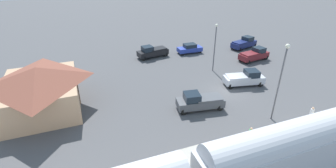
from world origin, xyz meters
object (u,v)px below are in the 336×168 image
Objects in this scene: pickup_black at (152,52)px; pickup_navy at (244,43)px; station_building at (40,88)px; pickup_charcoal at (199,101)px; pickup_maroon at (254,54)px; pedestrian_on_platform at (250,134)px; light_pole_lot_center at (215,42)px; light_pole_near_platform at (281,75)px; pedestrian_waiting_far at (312,113)px; pickup_silver at (245,78)px; sedan_blue at (190,48)px.

pickup_black and pickup_navy have the same top height.
station_building is 1.88× the size of pickup_charcoal.
pickup_maroon is 19.01m from pickup_charcoal.
pedestrian_on_platform is 0.23× the size of light_pole_lot_center.
pickup_maroon is 18.23m from light_pole_near_platform.
light_pole_lot_center reaches higher than pickup_maroon.
pickup_charcoal is 24.54m from pickup_navy.
pedestrian_waiting_far is 0.23× the size of light_pole_lot_center.
station_building is 6.21× the size of pedestrian_waiting_far.
pickup_silver is (-3.37, -25.34, -1.67)m from station_building.
pickup_charcoal is 0.99× the size of pickup_navy.
pickup_navy is (-1.23, -11.07, 0.15)m from sedan_blue.
pickup_black is at bearing 3.14° from pedestrian_on_platform.
pickup_maroon is 0.77× the size of light_pole_lot_center.
pickup_maroon is 9.63m from light_pole_lot_center.
pedestrian_waiting_far is at bearing -170.82° from light_pole_lot_center.
pickup_maroon is 0.99× the size of pickup_silver.
pickup_maroon is 1.24× the size of sedan_blue.
pickup_charcoal is at bearing 110.47° from pickup_silver.
light_pole_near_platform reaches higher than pedestrian_on_platform.
light_pole_near_platform reaches higher than station_building.
station_building is 25.62m from pickup_silver.
pedestrian_on_platform is 0.20× the size of light_pole_near_platform.
station_building is 6.21× the size of pedestrian_on_platform.
light_pole_near_platform reaches higher than pickup_navy.
pickup_navy is (13.17, -9.63, 0.00)m from pickup_silver.
pickup_silver is 7.02m from light_pole_lot_center.
pickup_silver is at bearing -34.33° from pedestrian_on_platform.
station_building is 24.00m from light_pole_lot_center.
pedestrian_waiting_far is at bearing -86.07° from pedestrian_on_platform.
pedestrian_on_platform is 22.81m from pickup_maroon.
pickup_navy is at bearing -35.36° from pedestrian_on_platform.
pedestrian_on_platform is 8.18m from pedestrian_waiting_far.
pickup_navy is at bearing -56.66° from light_pole_lot_center.
pickup_maroon is 10.22m from pickup_silver.
pickup_maroon is at bearing -32.19° from light_pole_near_platform.
pickup_charcoal is at bearing 11.43° from pedestrian_on_platform.
pedestrian_waiting_far is 11.73m from pickup_charcoal.
pedestrian_waiting_far is 0.30× the size of pickup_black.
light_pole_lot_center is at bearing 98.67° from pickup_maroon.
pedestrian_waiting_far is at bearing -123.58° from light_pole_near_platform.
light_pole_lot_center is (9.04, -7.09, 3.61)m from pickup_charcoal.
pedestrian_waiting_far is 0.30× the size of pickup_charcoal.
light_pole_near_platform is at bearing 56.42° from pedestrian_waiting_far.
station_building is at bearing 95.89° from light_pole_lot_center.
sedan_blue is at bearing -93.19° from pickup_black.
pickup_navy is (9.80, -34.97, -1.67)m from station_building.
pickup_silver is (3.22, -8.63, 0.00)m from pickup_charcoal.
pickup_maroon is 1.00× the size of pickup_black.
pickup_silver reaches higher than pedestrian_waiting_far.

